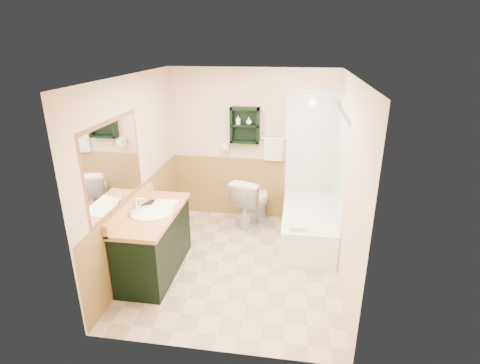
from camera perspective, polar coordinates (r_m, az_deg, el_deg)
name	(u,v)px	position (r m, az deg, el deg)	size (l,w,h in m)	color
floor	(237,264)	(5.08, -0.45, -12.32)	(3.00, 3.00, 0.00)	beige
back_wall	(252,146)	(5.96, 1.83, 5.55)	(2.60, 0.04, 2.40)	#F9E2C3
left_wall	(134,173)	(4.90, -15.91, 1.27)	(0.04, 3.00, 2.40)	#F9E2C3
right_wall	(349,185)	(4.52, 16.25, -0.43)	(0.04, 3.00, 2.40)	#F9E2C3
ceiling	(236,75)	(4.26, -0.55, 16.04)	(2.60, 3.00, 0.04)	white
wainscot_left	(141,223)	(5.16, -14.79, -6.08)	(2.98, 2.98, 1.00)	#AF8647
wainscot_back	(251,187)	(6.15, 1.72, -0.83)	(2.58, 2.58, 1.00)	#AF8647
mirror_frame	(114,165)	(4.32, -18.60, 2.53)	(1.30, 1.30, 1.00)	#965F31
mirror_glass	(115,165)	(4.32, -18.54, 2.53)	(1.20, 1.20, 0.90)	white
tile_right	(338,175)	(5.27, 14.73, 1.02)	(1.50, 1.50, 2.10)	white
tile_back	(317,158)	(5.93, 11.66, 3.53)	(0.95, 0.95, 2.10)	white
tile_accent	(344,113)	(5.05, 15.51, 10.13)	(1.50, 1.50, 0.10)	#164D33
wall_shelf	(245,125)	(5.78, 0.74, 8.64)	(0.45, 0.15, 0.55)	black
hair_dryer	(226,146)	(5.94, -2.12, 5.47)	(0.10, 0.24, 0.18)	white
towel_bar	(274,138)	(5.83, 5.21, 6.63)	(0.40, 0.06, 0.40)	white
curtain_rod	(286,104)	(5.00, 7.02, 11.78)	(0.03, 0.03, 1.60)	silver
shower_curtain	(284,162)	(5.37, 6.69, 3.10)	(1.05, 1.05, 1.70)	beige
vanity	(154,242)	(4.84, -12.92, -8.93)	(0.59, 1.31, 0.83)	black
bathtub	(308,226)	(5.57, 10.31, -6.56)	(0.73, 1.50, 0.49)	white
toilet	(253,201)	(5.90, 1.92, -2.92)	(0.45, 0.81, 0.79)	white
counter_towel	(165,204)	(4.78, -11.36, -3.34)	(0.28, 0.22, 0.04)	white
vanity_book	(145,196)	(4.85, -14.33, -2.02)	(0.17, 0.02, 0.23)	black
tub_towel	(298,227)	(4.90, 8.85, -6.78)	(0.21, 0.18, 0.07)	white
soap_bottle_a	(238,122)	(5.78, -0.28, 9.10)	(0.06, 0.13, 0.06)	white
soap_bottle_b	(249,122)	(5.75, 1.38, 9.17)	(0.09, 0.11, 0.09)	white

